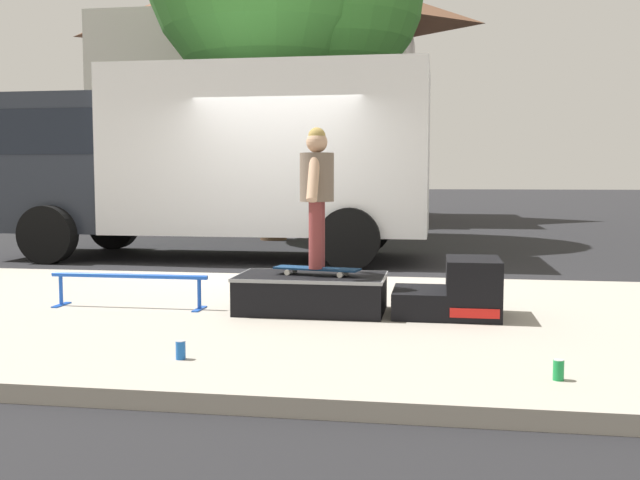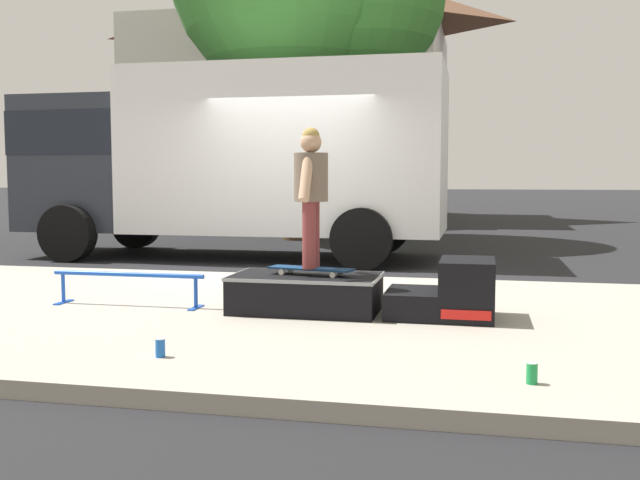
% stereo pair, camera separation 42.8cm
% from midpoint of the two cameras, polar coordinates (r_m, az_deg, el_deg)
% --- Properties ---
extents(ground_plane, '(140.00, 140.00, 0.00)m').
position_cam_midpoint_polar(ground_plane, '(9.75, -2.68, -2.93)').
color(ground_plane, black).
extents(sidewalk_slab, '(50.00, 5.00, 0.12)m').
position_cam_midpoint_polar(sidewalk_slab, '(6.93, -9.18, -5.74)').
color(sidewalk_slab, '#A8A093').
rests_on(sidewalk_slab, ground).
extents(skate_box, '(1.33, 0.77, 0.34)m').
position_cam_midpoint_polar(skate_box, '(6.60, 0.75, -4.08)').
color(skate_box, black).
rests_on(skate_box, sidewalk_slab).
extents(kicker_ramp, '(0.92, 0.69, 0.51)m').
position_cam_midpoint_polar(kicker_ramp, '(6.46, 12.03, -4.11)').
color(kicker_ramp, black).
rests_on(kicker_ramp, sidewalk_slab).
extents(grind_rail, '(1.53, 0.28, 0.32)m').
position_cam_midpoint_polar(grind_rail, '(7.08, -13.14, -3.10)').
color(grind_rail, blue).
rests_on(grind_rail, sidewalk_slab).
extents(skateboard, '(0.80, 0.35, 0.07)m').
position_cam_midpoint_polar(skateboard, '(6.54, 1.17, -2.29)').
color(skateboard, navy).
rests_on(skateboard, skate_box).
extents(skater_kid, '(0.30, 0.64, 1.25)m').
position_cam_midpoint_polar(skater_kid, '(6.49, 1.18, 4.27)').
color(skater_kid, brown).
rests_on(skater_kid, skateboard).
extents(soda_can, '(0.07, 0.07, 0.13)m').
position_cam_midpoint_polar(soda_can, '(4.60, 18.86, -9.86)').
color(soda_can, '#198C3F').
rests_on(soda_can, sidewalk_slab).
extents(soda_can_b, '(0.07, 0.07, 0.13)m').
position_cam_midpoint_polar(soda_can_b, '(5.06, -10.01, -8.33)').
color(soda_can_b, '#1959B2').
rests_on(soda_can_b, sidewalk_slab).
extents(box_truck, '(6.91, 2.63, 3.05)m').
position_cam_midpoint_polar(box_truck, '(12.14, -5.93, 6.65)').
color(box_truck, white).
rests_on(box_truck, ground).
extents(house_behind, '(9.54, 8.23, 8.40)m').
position_cam_midpoint_polar(house_behind, '(23.89, -1.13, 11.95)').
color(house_behind, silver).
rests_on(house_behind, ground).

